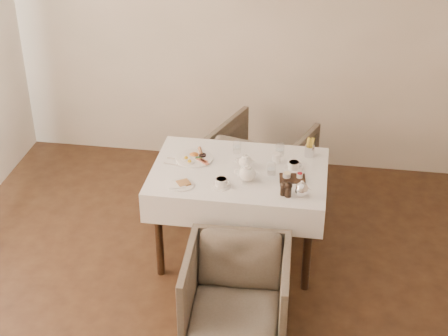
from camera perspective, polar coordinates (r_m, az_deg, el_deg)
table at (r=5.08m, az=1.26°, el=-1.31°), size 1.28×0.88×0.75m
armchair_near at (r=4.57m, az=1.06°, el=-10.39°), size 0.71×0.73×0.64m
armchair_far at (r=5.91m, az=3.16°, el=0.32°), size 0.96×0.98×0.70m
breakfast_plate at (r=5.16m, az=-2.45°, el=0.87°), size 0.29×0.29×0.04m
side_plate at (r=4.84m, az=-3.61°, el=-1.39°), size 0.18×0.18×0.02m
teapot_centre at (r=5.02m, az=1.78°, el=0.60°), size 0.15×0.11×0.12m
teapot_front at (r=4.85m, az=1.93°, el=-0.38°), size 0.17×0.13×0.14m
creamer at (r=5.11m, az=4.37°, el=0.84°), size 0.06×0.06×0.07m
teacup_near at (r=4.80m, az=-0.20°, el=-1.25°), size 0.13×0.13×0.06m
teacup_far at (r=5.03m, az=5.82°, el=0.16°), size 0.13×0.13×0.06m
glass_left at (r=5.23m, az=1.09°, el=1.75°), size 0.07×0.07×0.09m
glass_mid at (r=4.95m, az=3.98°, el=-0.08°), size 0.08×0.08×0.09m
glass_right at (r=5.20m, az=4.67°, el=1.51°), size 0.09×0.09×0.09m
condiment_board at (r=4.92m, az=5.68°, el=-0.79°), size 0.19×0.14×0.05m
pepper_mill_left at (r=4.72m, az=4.96°, el=-1.70°), size 0.05×0.05×0.10m
pepper_mill_right at (r=4.70m, az=5.36°, el=-1.79°), size 0.06×0.06×0.11m
silver_pot at (r=4.71m, az=6.48°, el=-1.69°), size 0.14×0.13×0.13m
fries_cup at (r=5.20m, az=7.14°, el=1.65°), size 0.07×0.07×0.16m
cutlery_fork at (r=5.16m, az=-3.76°, el=0.74°), size 0.19×0.03×0.00m
cutlery_knife at (r=5.09m, az=-4.08°, el=0.24°), size 0.19×0.05×0.00m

